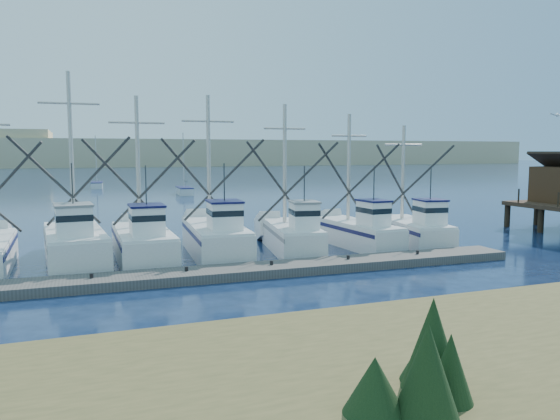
% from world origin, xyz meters
% --- Properties ---
extents(ground, '(500.00, 500.00, 0.00)m').
position_xyz_m(ground, '(0.00, 0.00, 0.00)').
color(ground, '#0C1A35').
rests_on(ground, ground).
extents(floating_dock, '(31.58, 2.63, 0.42)m').
position_xyz_m(floating_dock, '(-6.61, 6.30, 0.21)').
color(floating_dock, '#58544F').
rests_on(floating_dock, ground).
extents(dune_ridge, '(360.00, 60.00, 10.00)m').
position_xyz_m(dune_ridge, '(0.00, 210.00, 5.00)').
color(dune_ridge, tan).
rests_on(dune_ridge, ground).
extents(trawler_fleet, '(30.91, 8.16, 9.79)m').
position_xyz_m(trawler_fleet, '(-7.42, 11.14, 0.99)').
color(trawler_fleet, silver).
rests_on(trawler_fleet, ground).
extents(sailboat_near, '(2.01, 5.34, 8.10)m').
position_xyz_m(sailboat_near, '(1.39, 54.33, 0.50)').
color(sailboat_near, silver).
rests_on(sailboat_near, ground).
extents(sailboat_far, '(1.94, 5.46, 8.10)m').
position_xyz_m(sailboat_far, '(-8.95, 71.34, 0.50)').
color(sailboat_far, silver).
rests_on(sailboat_far, ground).
extents(flying_gull, '(1.09, 0.20, 0.20)m').
position_xyz_m(flying_gull, '(13.63, 6.29, 7.78)').
color(flying_gull, white).
rests_on(flying_gull, ground).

